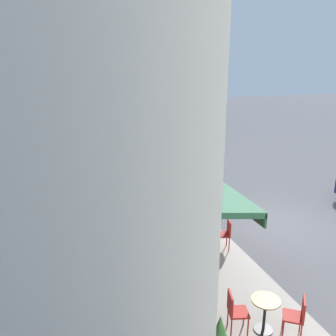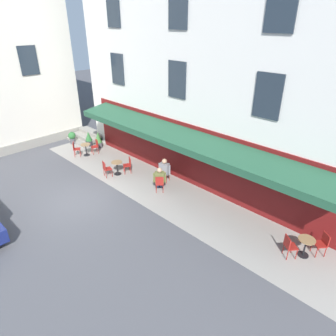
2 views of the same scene
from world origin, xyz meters
TOP-DOWN VIEW (x-y plane):
  - ground_plane at (0.00, 0.00)m, footprint 70.00×70.00m
  - sidewalk_cafe_terrace at (-3.25, -3.40)m, footprint 20.50×3.20m
  - cafe_table_near_entrance at (4.31, -3.03)m, footprint 0.60×0.60m
  - cafe_chair_red_back_row at (4.67, -2.51)m, footprint 0.56×0.56m
  - cafe_chair_red_by_window at (4.14, -3.64)m, footprint 0.49×0.49m
  - cafe_table_mid_terrace at (0.83, -2.87)m, footprint 0.60×0.60m
  - cafe_chair_red_corner_right at (1.00, -2.26)m, footprint 0.49×0.49m
  - cafe_chair_red_near_door at (0.54, -3.43)m, footprint 0.54×0.54m
  - cafe_table_streetside at (-1.79, -3.64)m, footprint 0.60×0.60m
  - cafe_chair_red_kerbside at (-2.23, -3.19)m, footprint 0.57×0.57m
  - cafe_chair_red_under_awning at (-1.61, -4.24)m, footprint 0.50×0.50m
  - cafe_table_far_end at (-9.19, -3.82)m, footprint 0.60×0.60m
  - cafe_chair_red_facing_street at (-8.79, -3.33)m, footprint 0.56×0.56m
  - cafe_chair_red_corner_left at (-9.59, -4.31)m, footprint 0.56×0.56m
  - seated_patron_in_olive at (-2.08, -3.34)m, footprint 0.62×0.62m
  - seated_companion_in_grey at (-1.67, -4.03)m, footprint 0.67×0.64m

SIDE VIEW (x-z plane):
  - ground_plane at x=0.00m, z-range 0.00..0.00m
  - sidewalk_cafe_terrace at x=-3.25m, z-range 0.00..0.01m
  - cafe_table_near_entrance at x=4.31m, z-range 0.12..0.87m
  - cafe_table_mid_terrace at x=0.83m, z-range 0.12..0.87m
  - cafe_table_streetside at x=-1.79m, z-range 0.12..0.87m
  - cafe_table_far_end at x=-9.19m, z-range 0.12..0.87m
  - cafe_chair_red_back_row at x=4.67m, z-range 0.09..1.00m
  - cafe_chair_red_by_window at x=4.14m, z-range 0.09..1.00m
  - cafe_chair_red_corner_right at x=1.00m, z-range 0.09..1.00m
  - cafe_chair_red_near_door at x=0.54m, z-range 0.09..1.00m
  - cafe_chair_red_kerbside at x=-2.23m, z-range 0.09..1.00m
  - cafe_chair_red_under_awning at x=-1.61m, z-range 0.09..1.00m
  - cafe_chair_red_facing_street at x=-8.79m, z-range 0.09..1.00m
  - cafe_chair_red_corner_left at x=-9.59m, z-range 0.09..1.00m
  - seated_patron_in_olive at x=-2.08m, z-range 0.05..1.34m
  - seated_companion_in_grey at x=-1.67m, z-range 0.04..1.39m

